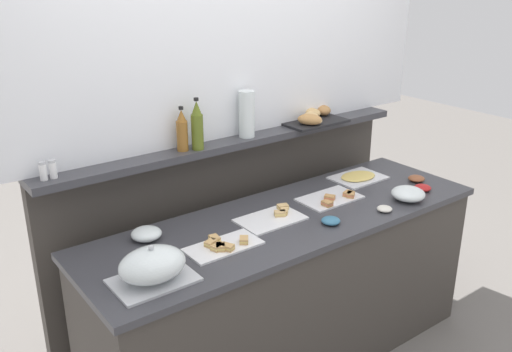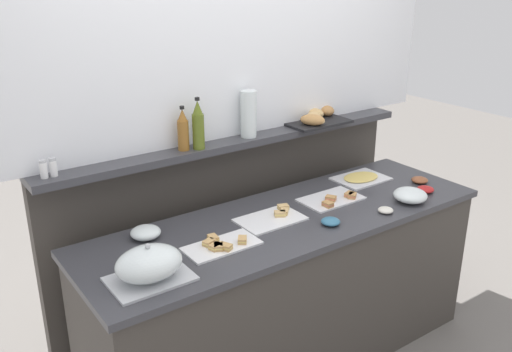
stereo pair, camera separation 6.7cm
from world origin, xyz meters
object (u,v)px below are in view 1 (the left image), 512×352
Objects in this scene: condiment_bowl_teal at (385,209)px; olive_oil_bottle at (197,126)px; sandwich_platter_rear at (332,198)px; condiment_bowl_cream at (416,178)px; glass_bowl_large at (408,194)px; bread_basket at (313,118)px; water_carafe at (247,114)px; sandwich_platter_front at (223,245)px; condiment_bowl_red at (423,188)px; serving_cloche at (152,266)px; salt_shaker at (43,171)px; condiment_bowl_dark at (331,221)px; cold_cuts_platter at (358,177)px; vinegar_bottle_amber at (182,131)px; sandwich_platter_side at (273,218)px; glass_bowl_medium at (146,234)px; pepper_shaker at (53,169)px.

olive_oil_bottle is (-0.74, 0.67, 0.43)m from condiment_bowl_teal.
condiment_bowl_teal is at bearing -67.68° from sandwich_platter_rear.
glass_bowl_large is at bearing -150.37° from condiment_bowl_cream.
water_carafe reaches higher than bread_basket.
sandwich_platter_front is at bearing -152.93° from bread_basket.
condiment_bowl_cream is 0.38× the size of water_carafe.
sandwich_platter_rear is 0.81m from sandwich_platter_front.
sandwich_platter_front is 1.32m from condiment_bowl_red.
serving_cloche is 0.70m from salt_shaker.
water_carafe reaches higher than serving_cloche.
sandwich_platter_rear is 1.26× the size of olive_oil_bottle.
sandwich_platter_front is at bearing 172.50° from glass_bowl_large.
serving_cloche is 1.32m from condiment_bowl_teal.
water_carafe is at bearing 123.61° from sandwich_platter_rear.
salt_shaker reaches higher than glass_bowl_large.
cold_cuts_platter is at bearing 31.96° from condiment_bowl_dark.
vinegar_bottle_amber reaches higher than condiment_bowl_dark.
sandwich_platter_side is 0.84× the size of bread_basket.
salt_shaker is at bearing 151.72° from condiment_bowl_dark.
bread_basket is (0.43, 0.63, 0.33)m from condiment_bowl_dark.
glass_bowl_medium is 1.32m from bread_basket.
condiment_bowl_dark is at bearing -29.19° from pepper_shaker.
sandwich_platter_front is 0.88× the size of bread_basket.
olive_oil_bottle is at bearing 44.85° from serving_cloche.
olive_oil_bottle reaches higher than sandwich_platter_side.
sandwich_platter_rear is 1.21m from serving_cloche.
glass_bowl_large is 0.68× the size of olive_oil_bottle.
glass_bowl_medium is at bearing 158.22° from condiment_bowl_teal.
sandwich_platter_side is 3.42× the size of condiment_bowl_cream.
glass_bowl_medium is at bearing 153.92° from condiment_bowl_dark.
serving_cloche is 0.69m from pepper_shaker.
bread_basket is (1.63, -0.01, -0.01)m from salt_shaker.
vinegar_bottle_amber is (-0.81, 0.70, 0.41)m from condiment_bowl_teal.
condiment_bowl_red is (0.18, 0.04, -0.02)m from glass_bowl_large.
pepper_shaker is (-1.15, 0.64, 0.34)m from condiment_bowl_dark.
serving_cloche reaches higher than sandwich_platter_front.
glass_bowl_medium is at bearing -153.91° from olive_oil_bottle.
sandwich_platter_side is 0.39m from sandwich_platter_front.
sandwich_platter_rear is 1.32× the size of water_carafe.
bread_basket is at bearing 1.31° from olive_oil_bottle.
vinegar_bottle_amber is at bearing 33.93° from glass_bowl_medium.
cold_cuts_platter is 3.27× the size of condiment_bowl_red.
sandwich_platter_side is 0.80m from glass_bowl_large.
water_carafe is (0.52, 0.53, 0.44)m from sandwich_platter_front.
condiment_bowl_red is at bearing -38.72° from water_carafe.
condiment_bowl_red is 0.37× the size of water_carafe.
vinegar_bottle_amber is at bearing 146.86° from glass_bowl_large.
condiment_bowl_red is (1.56, -0.40, -0.01)m from glass_bowl_medium.
glass_bowl_medium is 0.53× the size of olive_oil_bottle.
serving_cloche is at bearing -112.34° from glass_bowl_medium.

